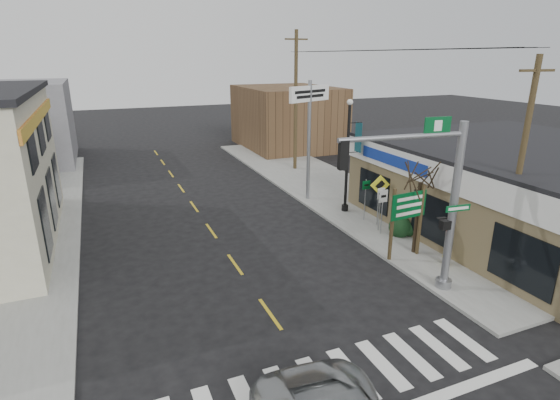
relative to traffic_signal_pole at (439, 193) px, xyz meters
name	(u,v)px	position (x,y,z in m)	size (l,w,h in m)	color
ground	(327,394)	(-5.78, -3.00, -3.89)	(140.00, 140.00, 0.00)	black
sidewalk_right	(355,202)	(3.22, 10.00, -3.82)	(6.00, 38.00, 0.13)	gray
sidewalk_left	(7,251)	(-14.78, 10.00, -3.82)	(6.00, 38.00, 0.13)	gray
center_line	(235,264)	(-5.78, 5.00, -3.88)	(0.12, 56.00, 0.01)	gold
crosswalk	(320,384)	(-5.78, -2.60, -3.88)	(11.00, 2.20, 0.01)	silver
thrift_store	(532,192)	(8.72, 3.00, -1.89)	(12.00, 14.00, 4.00)	#756646
bldg_distant_right	(287,117)	(6.22, 27.00, -1.09)	(8.00, 10.00, 5.60)	brown
bldg_distant_left	(9,124)	(-16.78, 29.00, -0.69)	(9.00, 10.00, 6.40)	slate
traffic_signal_pole	(439,193)	(0.00, 0.00, 0.00)	(4.98, 0.38, 6.31)	gray
guide_sign	(408,213)	(1.02, 2.66, -1.76)	(1.78, 0.14, 3.11)	#493B22
fire_hydrant	(446,257)	(2.14, 1.39, -3.40)	(0.21, 0.21, 0.66)	#C0BF13
ped_crossing_sign	(379,191)	(2.15, 6.24, -1.96)	(1.02, 0.07, 2.61)	gray
lamp_post	(349,148)	(1.79, 8.73, -0.24)	(0.79, 0.62, 6.07)	black
dance_center_sign	(309,111)	(0.81, 11.51, 1.43)	(3.25, 0.20, 6.90)	gray
bare_tree	(422,169)	(1.74, 2.89, -0.02)	(2.37, 2.37, 4.75)	black
shrub_front	(529,262)	(4.64, -0.40, -3.33)	(1.14, 1.14, 0.85)	#143412
shrub_back	(400,227)	(2.35, 4.69, -3.36)	(1.07, 1.07, 0.80)	black
utility_pole_near	(519,170)	(3.54, -0.13, 0.47)	(1.43, 0.21, 8.24)	#4F3925
utility_pole_far	(296,100)	(3.18, 18.53, 1.33)	(1.73, 0.26, 9.93)	#48351E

